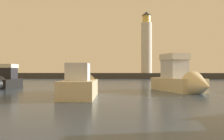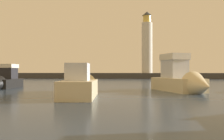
# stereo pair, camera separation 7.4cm
# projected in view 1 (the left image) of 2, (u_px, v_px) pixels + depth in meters

# --- Properties ---
(ground_plane) EXTENTS (220.00, 220.00, 0.00)m
(ground_plane) POSITION_uv_depth(u_px,v_px,m) (128.00, 85.00, 36.37)
(ground_plane) COLOR #2D3D51
(breakwater) EXTENTS (94.12, 6.61, 1.53)m
(breakwater) POSITION_uv_depth(u_px,v_px,m) (134.00, 76.00, 70.75)
(breakwater) COLOR #423F3D
(breakwater) RESTS_ON ground_plane
(lighthouse) EXTENTS (2.99, 2.99, 17.33)m
(lighthouse) POSITION_uv_depth(u_px,v_px,m) (146.00, 44.00, 70.41)
(lighthouse) COLOR silver
(lighthouse) RESTS_ON breakwater
(motorboat_0) EXTENTS (5.54, 8.91, 4.32)m
(motorboat_0) POSITION_uv_depth(u_px,v_px,m) (183.00, 80.00, 24.00)
(motorboat_0) COLOR beige
(motorboat_0) RESTS_ON ground_plane
(motorboat_1) EXTENTS (2.65, 6.88, 3.21)m
(motorboat_1) POSITION_uv_depth(u_px,v_px,m) (4.00, 80.00, 29.18)
(motorboat_1) COLOR black
(motorboat_1) RESTS_ON ground_plane
(motorboat_2) EXTENTS (3.19, 8.02, 3.00)m
(motorboat_2) POSITION_uv_depth(u_px,v_px,m) (81.00, 86.00, 20.07)
(motorboat_2) COLOR beige
(motorboat_2) RESTS_ON ground_plane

